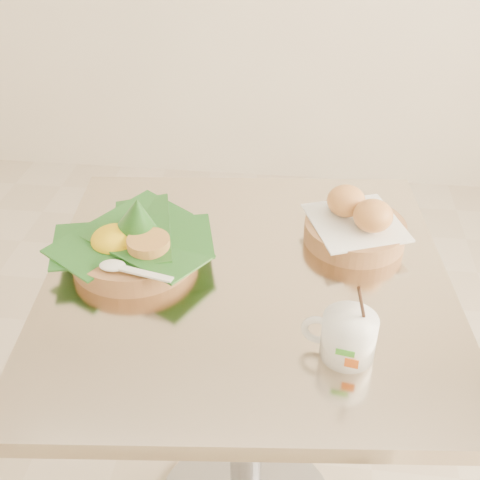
# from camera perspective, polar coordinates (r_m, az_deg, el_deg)

# --- Properties ---
(cafe_table) EXTENTS (0.77, 0.77, 0.75)m
(cafe_table) POSITION_cam_1_polar(r_m,az_deg,el_deg) (1.20, 0.63, -11.77)
(cafe_table) COLOR gray
(cafe_table) RESTS_ON floor
(rice_basket) EXTENTS (0.28, 0.28, 0.14)m
(rice_basket) POSITION_cam_1_polar(r_m,az_deg,el_deg) (1.08, -10.11, -0.20)
(rice_basket) COLOR #A87A48
(rice_basket) RESTS_ON cafe_table
(bread_basket) EXTENTS (0.21, 0.21, 0.10)m
(bread_basket) POSITION_cam_1_polar(r_m,az_deg,el_deg) (1.14, 10.94, 1.46)
(bread_basket) COLOR #A87A48
(bread_basket) RESTS_ON cafe_table
(coffee_mug) EXTENTS (0.11, 0.08, 0.14)m
(coffee_mug) POSITION_cam_1_polar(r_m,az_deg,el_deg) (0.89, 10.13, -8.89)
(coffee_mug) COLOR white
(coffee_mug) RESTS_ON cafe_table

